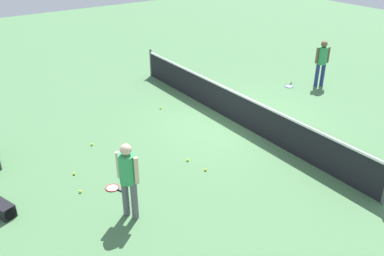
# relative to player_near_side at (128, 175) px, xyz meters

# --- Properties ---
(ground_plane) EXTENTS (40.00, 40.00, 0.00)m
(ground_plane) POSITION_rel_player_near_side_xyz_m (-2.25, 4.65, -1.01)
(ground_plane) COLOR #4C7A4C
(court_net) EXTENTS (10.09, 0.09, 1.07)m
(court_net) POSITION_rel_player_near_side_xyz_m (-2.25, 4.65, -0.51)
(court_net) COLOR #4C4C51
(court_net) RESTS_ON ground_plane
(player_near_side) EXTENTS (0.50, 0.46, 1.70)m
(player_near_side) POSITION_rel_player_near_side_xyz_m (0.00, 0.00, 0.00)
(player_near_side) COLOR #595960
(player_near_side) RESTS_ON ground_plane
(player_far_side) EXTENTS (0.46, 0.51, 1.70)m
(player_far_side) POSITION_rel_player_near_side_xyz_m (-2.72, 9.17, 0.00)
(player_far_side) COLOR navy
(player_far_side) RESTS_ON ground_plane
(tennis_racket_near_player) EXTENTS (0.60, 0.42, 0.03)m
(tennis_racket_near_player) POSITION_rel_player_near_side_xyz_m (-1.10, 0.10, -1.00)
(tennis_racket_near_player) COLOR red
(tennis_racket_near_player) RESTS_ON ground_plane
(tennis_racket_far_player) EXTENTS (0.45, 0.59, 0.03)m
(tennis_racket_far_player) POSITION_rel_player_near_side_xyz_m (-3.30, 8.25, -1.00)
(tennis_racket_far_player) COLOR blue
(tennis_racket_far_player) RESTS_ON ground_plane
(tennis_ball_near_player) EXTENTS (0.07, 0.07, 0.07)m
(tennis_ball_near_player) POSITION_rel_player_near_side_xyz_m (-0.48, 2.28, -0.98)
(tennis_ball_near_player) COLOR #C6E033
(tennis_ball_near_player) RESTS_ON ground_plane
(tennis_ball_by_net) EXTENTS (0.07, 0.07, 0.07)m
(tennis_ball_by_net) POSITION_rel_player_near_side_xyz_m (-1.38, -0.57, -0.98)
(tennis_ball_by_net) COLOR #C6E033
(tennis_ball_by_net) RESTS_ON ground_plane
(tennis_ball_midcourt) EXTENTS (0.07, 0.07, 0.07)m
(tennis_ball_midcourt) POSITION_rel_player_near_side_xyz_m (-4.28, 3.28, -0.98)
(tennis_ball_midcourt) COLOR #C6E033
(tennis_ball_midcourt) RESTS_ON ground_plane
(tennis_ball_baseline) EXTENTS (0.07, 0.07, 0.07)m
(tennis_ball_baseline) POSITION_rel_player_near_side_xyz_m (-2.16, -0.42, -0.98)
(tennis_ball_baseline) COLOR #C6E033
(tennis_ball_baseline) RESTS_ON ground_plane
(tennis_ball_stray_left) EXTENTS (0.07, 0.07, 0.07)m
(tennis_ball_stray_left) POSITION_rel_player_near_side_xyz_m (-3.28, 0.49, -0.98)
(tennis_ball_stray_left) COLOR #C6E033
(tennis_ball_stray_left) RESTS_ON ground_plane
(tennis_ball_stray_right) EXTENTS (0.07, 0.07, 0.07)m
(tennis_ball_stray_right) POSITION_rel_player_near_side_xyz_m (-1.10, 2.18, -0.98)
(tennis_ball_stray_right) COLOR #C6E033
(tennis_ball_stray_right) RESTS_ON ground_plane
(equipment_bag) EXTENTS (0.85, 0.54, 0.28)m
(equipment_bag) POSITION_rel_player_near_side_xyz_m (-1.64, -2.19, -0.87)
(equipment_bag) COLOR black
(equipment_bag) RESTS_ON ground_plane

